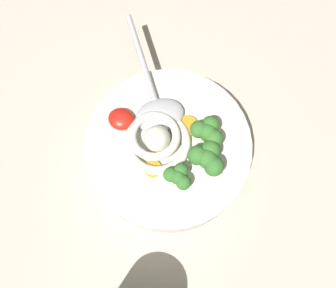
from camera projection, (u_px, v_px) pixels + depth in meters
The scene contains 10 objects.
table_slab at pixel (174, 170), 51.92cm from camera, with size 133.74×133.74×3.69cm, color #BCB29E.
soup_bowl at pixel (168, 150), 48.17cm from camera, with size 20.57×20.57×5.05cm.
noodle_pile at pixel (156, 140), 44.84cm from camera, with size 8.91×8.74×3.58cm.
soup_spoon at pixel (156, 105), 46.56cm from camera, with size 13.50×15.49×1.60cm.
chili_sauce_dollop at pixel (121, 119), 46.08cm from camera, with size 3.21×2.89×1.45cm, color red.
broccoli_floret_right at pixel (208, 131), 44.15cm from camera, with size 4.19×3.60×3.31cm.
broccoli_floret_far at pixel (207, 157), 42.98cm from camera, with size 4.54×3.90×3.59cm.
broccoli_floret_rear at pixel (178, 176), 42.85cm from camera, with size 3.44×2.96×2.72cm.
carrot_slice_extra_b at pixel (153, 169), 44.66cm from camera, with size 2.06×2.06×0.44cm, color orange.
carrot_slice_left at pixel (185, 125), 46.27cm from camera, with size 2.66×2.66×0.61cm, color orange.
Camera 1 is at (-4.10, 11.96, 52.34)cm, focal length 40.32 mm.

